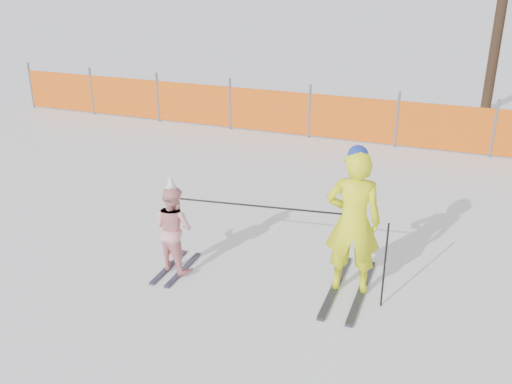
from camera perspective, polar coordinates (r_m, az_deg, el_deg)
ground at (r=7.83m, az=-1.30°, el=-8.10°), size 120.00×120.00×0.00m
adult at (r=7.08m, az=9.69°, el=-2.94°), size 0.75×1.56×1.96m
child at (r=7.69m, az=-8.26°, el=-3.55°), size 0.69×0.96×1.39m
ski_poles at (r=7.09m, az=4.59°, el=-3.44°), size 2.67×0.30×1.13m
safety_fence at (r=13.57m, az=3.04°, el=7.98°), size 14.99×0.06×1.25m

